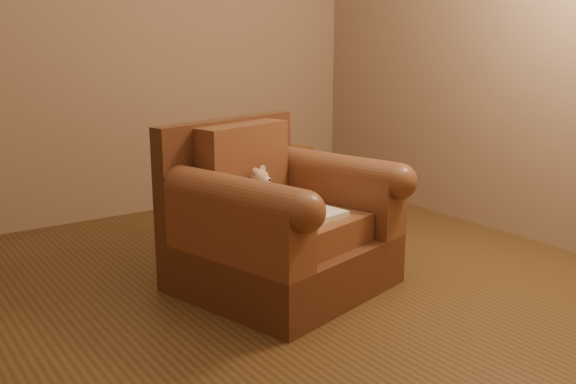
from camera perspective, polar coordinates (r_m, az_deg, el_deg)
floor at (r=2.94m, az=-2.46°, el=-11.12°), size 4.00×4.00×0.00m
armchair at (r=3.21m, az=-1.01°, el=-2.92°), size 1.10×1.06×0.82m
teddy_bear at (r=3.20m, az=-2.25°, el=-0.05°), size 0.16×0.18×0.22m
guidebook at (r=3.03m, az=1.89°, el=-2.18°), size 0.38×0.27×0.03m
side_table at (r=4.11m, az=-0.37°, el=0.43°), size 0.39×0.39×0.54m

